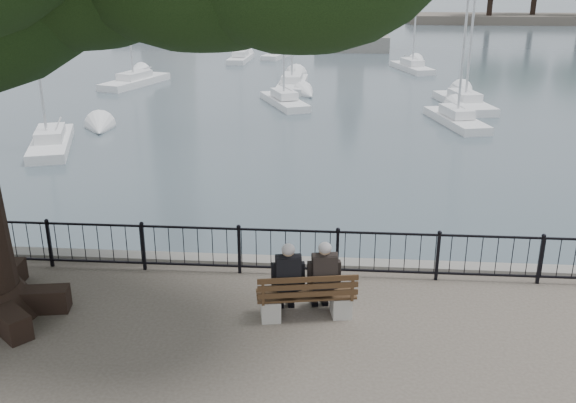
# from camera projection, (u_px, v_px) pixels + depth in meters

# --- Properties ---
(harbor) EXTENTS (260.00, 260.00, 1.20)m
(harbor) POSITION_uv_depth(u_px,v_px,m) (290.00, 285.00, 13.83)
(harbor) COLOR slate
(harbor) RESTS_ON ground
(railing) EXTENTS (22.06, 0.06, 1.00)m
(railing) POSITION_uv_depth(u_px,v_px,m) (288.00, 250.00, 13.00)
(railing) COLOR black
(railing) RESTS_ON ground
(bench) EXTENTS (1.83, 0.83, 0.93)m
(bench) POSITION_uv_depth(u_px,v_px,m) (306.00, 301.00, 11.47)
(bench) COLOR #9F9D97
(bench) RESTS_ON ground
(person_left) EXTENTS (0.50, 0.78, 1.48)m
(person_left) POSITION_uv_depth(u_px,v_px,m) (287.00, 282.00, 11.41)
(person_left) COLOR black
(person_left) RESTS_ON ground
(person_right) EXTENTS (0.50, 0.78, 1.48)m
(person_right) POSITION_uv_depth(u_px,v_px,m) (323.00, 280.00, 11.47)
(person_right) COLOR black
(person_right) RESTS_ON ground
(lion_monument) EXTENTS (6.42, 6.42, 9.36)m
(lion_monument) POSITION_uv_depth(u_px,v_px,m) (352.00, 22.00, 56.96)
(lion_monument) COLOR slate
(lion_monument) RESTS_ON ground
(sailboat_a) EXTENTS (2.98, 5.33, 9.38)m
(sailboat_a) POSITION_uv_depth(u_px,v_px,m) (51.00, 141.00, 26.08)
(sailboat_a) COLOR white
(sailboat_a) RESTS_ON ground
(sailboat_b) EXTENTS (3.05, 4.81, 9.54)m
(sailboat_b) POSITION_uv_depth(u_px,v_px,m) (284.00, 99.00, 34.19)
(sailboat_b) COLOR white
(sailboat_b) RESTS_ON ground
(sailboat_c) EXTENTS (2.51, 5.04, 10.35)m
(sailboat_c) POSITION_uv_depth(u_px,v_px,m) (456.00, 117.00, 30.04)
(sailboat_c) COLOR white
(sailboat_c) RESTS_ON ground
(sailboat_d) EXTENTS (2.63, 5.53, 8.82)m
(sailboat_d) POSITION_uv_depth(u_px,v_px,m) (464.00, 102.00, 33.78)
(sailboat_d) COLOR white
(sailboat_d) RESTS_ON ground
(sailboat_e) EXTENTS (3.24, 5.80, 13.27)m
(sailboat_e) POSITION_uv_depth(u_px,v_px,m) (135.00, 79.00, 39.95)
(sailboat_e) COLOR white
(sailboat_e) RESTS_ON ground
(sailboat_f) EXTENTS (1.65, 5.60, 11.67)m
(sailboat_f) POSITION_uv_depth(u_px,v_px,m) (292.00, 82.00, 39.05)
(sailboat_f) COLOR white
(sailboat_f) RESTS_ON ground
(sailboat_g) EXTENTS (2.83, 5.19, 10.20)m
(sailboat_g) POSITION_uv_depth(u_px,v_px,m) (412.00, 66.00, 45.65)
(sailboat_g) COLOR white
(sailboat_g) RESTS_ON ground
(sailboat_h) EXTENTS (2.42, 4.85, 11.79)m
(sailboat_h) POSITION_uv_depth(u_px,v_px,m) (278.00, 53.00, 52.33)
(sailboat_h) COLOR white
(sailboat_h) RESTS_ON ground
(sailboat_i) EXTENTS (1.56, 4.88, 9.98)m
(sailboat_i) POSITION_uv_depth(u_px,v_px,m) (241.00, 57.00, 50.25)
(sailboat_i) COLOR white
(sailboat_i) RESTS_ON ground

